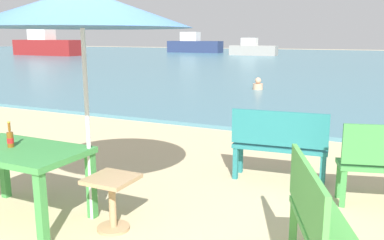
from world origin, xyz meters
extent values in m
cube|color=teal|center=(0.00, 30.00, 0.04)|extent=(120.00, 50.00, 0.08)
cube|color=#3D8C42|center=(-1.29, 0.27, 0.73)|extent=(1.40, 0.80, 0.06)
cube|color=#3D8C42|center=(-0.65, -0.07, 0.35)|extent=(0.08, 0.08, 0.70)
cube|color=#3D8C42|center=(-1.93, 0.61, 0.35)|extent=(0.08, 0.08, 0.70)
cube|color=#3D8C42|center=(-0.65, 0.61, 0.35)|extent=(0.08, 0.08, 0.70)
cylinder|color=brown|center=(-1.38, 0.28, 0.84)|extent=(0.06, 0.06, 0.16)
cone|color=brown|center=(-1.38, 0.28, 0.92)|extent=(0.06, 0.06, 0.03)
cylinder|color=brown|center=(-1.38, 0.28, 0.97)|extent=(0.03, 0.03, 0.09)
cylinder|color=red|center=(-1.38, 0.28, 0.83)|extent=(0.07, 0.07, 0.05)
cylinder|color=gold|center=(-1.38, 0.28, 1.02)|extent=(0.03, 0.03, 0.01)
cylinder|color=silver|center=(-0.64, 0.59, 1.15)|extent=(0.04, 0.04, 2.30)
cone|color=#33598C|center=(-0.64, 0.59, 2.12)|extent=(2.10, 2.10, 0.36)
cube|color=tan|center=(-0.30, 0.48, 0.52)|extent=(0.44, 0.44, 0.04)
cylinder|color=tan|center=(-0.30, 0.48, 0.25)|extent=(0.07, 0.07, 0.50)
cylinder|color=tan|center=(-0.30, 0.48, 0.01)|extent=(0.32, 0.32, 0.03)
cube|color=#237275|center=(0.82, 2.57, 0.45)|extent=(1.23, 0.48, 0.05)
cube|color=#237275|center=(0.84, 2.41, 0.73)|extent=(1.20, 0.16, 0.44)
cube|color=#237275|center=(1.36, 2.77, 0.21)|extent=(0.06, 0.06, 0.42)
cube|color=#237275|center=(0.26, 2.66, 0.21)|extent=(0.06, 0.06, 0.42)
cube|color=#237275|center=(1.39, 2.49, 0.21)|extent=(0.06, 0.06, 0.42)
cube|color=#237275|center=(0.29, 2.38, 0.21)|extent=(0.06, 0.06, 0.42)
cube|color=#3D8C42|center=(1.60, 2.30, 0.21)|extent=(0.06, 0.06, 0.42)
cube|color=#3D8C42|center=(1.67, 2.03, 0.21)|extent=(0.06, 0.06, 0.42)
cube|color=#4C9E47|center=(1.69, 0.43, 0.45)|extent=(0.77, 1.25, 0.05)
cube|color=#4C9E47|center=(1.55, 0.38, 0.73)|extent=(0.47, 1.13, 0.44)
cube|color=#4C9E47|center=(1.63, 1.00, 0.21)|extent=(0.06, 0.06, 0.42)
cube|color=#4C9E47|center=(1.37, 0.90, 0.21)|extent=(0.06, 0.06, 0.42)
cylinder|color=tan|center=(-1.96, 10.91, 0.18)|extent=(0.34, 0.34, 0.20)
sphere|color=tan|center=(-1.96, 10.91, 0.39)|extent=(0.21, 0.21, 0.21)
cube|color=navy|center=(-17.62, 39.04, 0.71)|extent=(6.15, 1.68, 1.26)
cube|color=silver|center=(-18.18, 39.04, 1.83)|extent=(1.96, 1.26, 0.98)
cube|color=maroon|center=(-27.43, 26.98, 0.80)|extent=(7.03, 1.92, 1.44)
cube|color=silver|center=(-28.07, 26.98, 2.08)|extent=(2.24, 1.44, 1.12)
cube|color=gray|center=(-9.69, 35.24, 0.54)|extent=(4.47, 1.22, 0.91)
cube|color=silver|center=(-10.10, 35.24, 1.35)|extent=(1.42, 0.91, 0.71)
camera|label=1|loc=(2.01, -2.53, 1.86)|focal=38.18mm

